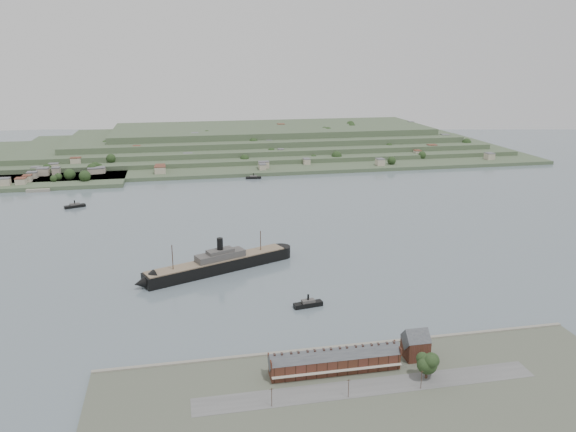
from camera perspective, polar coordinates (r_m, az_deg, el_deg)
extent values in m
plane|color=slate|center=(396.02, -0.52, -2.98)|extent=(1400.00, 1400.00, 0.00)
cube|color=#4C5142|center=(231.78, 8.68, -17.82)|extent=(220.00, 80.00, 2.00)
cube|color=gray|center=(263.00, 5.75, -13.19)|extent=(220.00, 2.00, 2.60)
cube|color=#595959|center=(235.88, 8.18, -16.83)|extent=(140.00, 12.00, 0.10)
cube|color=#452518|center=(242.62, 4.79, -14.73)|extent=(55.00, 8.00, 7.00)
cube|color=#373A3F|center=(240.85, 4.81, -14.02)|extent=(55.60, 8.15, 8.15)
cube|color=#B4B0A0|center=(238.95, 5.11, -15.41)|extent=(55.00, 1.60, 0.25)
cube|color=#452518|center=(235.01, -1.86, -14.51)|extent=(0.50, 8.40, 3.00)
cube|color=#452518|center=(248.63, 11.08, -12.99)|extent=(0.50, 8.40, 3.00)
cube|color=#32211C|center=(235.12, -0.50, -14.09)|extent=(0.90, 1.40, 3.20)
cube|color=#32211C|center=(236.07, 0.85, -13.96)|extent=(0.90, 1.40, 3.20)
cube|color=#32211C|center=(238.98, 4.17, -13.60)|extent=(0.90, 1.40, 3.20)
cube|color=#32211C|center=(240.35, 5.47, -13.45)|extent=(0.90, 1.40, 3.20)
cube|color=#32211C|center=(244.30, 8.64, -13.04)|extent=(0.90, 1.40, 3.20)
cube|color=#32211C|center=(246.07, 9.88, -12.88)|extent=(0.90, 1.40, 3.20)
cube|color=#452518|center=(257.15, 12.81, -12.95)|extent=(10.00, 10.00, 9.00)
cube|color=#373A3F|center=(255.02, 12.87, -12.06)|extent=(10.40, 10.18, 10.18)
cube|color=#3E5136|center=(741.98, -5.77, 6.16)|extent=(760.00, 260.00, 4.00)
cube|color=#3E5136|center=(767.86, -4.47, 6.87)|extent=(680.00, 220.00, 5.00)
cube|color=#3E5136|center=(783.58, -3.52, 7.48)|extent=(600.00, 200.00, 6.00)
cube|color=#3E5136|center=(799.46, -2.60, 8.14)|extent=(520.00, 180.00, 7.00)
cube|color=#3E5136|center=(815.50, -1.72, 8.84)|extent=(440.00, 160.00, 8.00)
cube|color=#3E5136|center=(643.92, -22.76, 3.44)|extent=(150.00, 90.00, 4.00)
cube|color=gray|center=(604.98, -23.95, 2.50)|extent=(22.00, 14.00, 2.80)
cube|color=black|center=(351.03, -7.15, -5.04)|extent=(91.16, 47.47, 7.28)
cone|color=black|center=(334.44, -14.35, -6.55)|extent=(16.31, 16.31, 12.47)
cylinder|color=black|center=(372.79, -0.73, -3.63)|extent=(12.47, 12.47, 7.28)
cube|color=#77654F|center=(349.63, -7.18, -4.44)|extent=(88.84, 45.71, 0.62)
cube|color=#474442|center=(349.71, -6.89, -4.02)|extent=(32.38, 20.62, 4.16)
cube|color=#474442|center=(348.75, -6.90, -3.59)|extent=(18.15, 13.11, 2.60)
cylinder|color=black|center=(347.45, -6.92, -2.98)|extent=(3.74, 3.74, 9.35)
cylinder|color=#3C271C|center=(336.15, -11.65, -4.25)|extent=(0.52, 0.52, 16.63)
cylinder|color=#3C271C|center=(361.72, -2.80, -2.62)|extent=(0.52, 0.52, 14.55)
cube|color=black|center=(302.85, 2.06, -8.98)|extent=(16.19, 6.55, 2.52)
cube|color=#474442|center=(302.05, 2.06, -8.65)|extent=(7.51, 4.40, 1.89)
cylinder|color=black|center=(301.17, 2.06, -8.29)|extent=(1.05, 1.05, 3.67)
cube|color=black|center=(526.28, -20.83, 0.93)|extent=(18.20, 11.28, 2.35)
cube|color=#474442|center=(525.85, -20.85, 1.12)|extent=(8.84, 6.66, 1.77)
cylinder|color=black|center=(525.38, -20.87, 1.33)|extent=(0.98, 0.98, 3.43)
cube|color=black|center=(608.11, -3.53, 3.91)|extent=(16.81, 6.07, 2.19)
cube|color=#474442|center=(607.76, -3.53, 4.06)|extent=(7.71, 4.32, 1.65)
cylinder|color=black|center=(607.38, -3.53, 4.23)|extent=(0.91, 0.91, 3.20)
cylinder|color=#3C271C|center=(244.62, 13.88, -15.24)|extent=(1.11, 1.11, 4.62)
sphere|color=black|center=(242.51, 13.95, -14.40)|extent=(8.32, 8.32, 8.32)
sphere|color=black|center=(243.68, 14.38, -14.02)|extent=(6.47, 6.47, 6.47)
sphere|color=black|center=(240.49, 13.69, -14.53)|extent=(5.92, 5.92, 5.92)
sphere|color=black|center=(239.97, 14.30, -14.14)|extent=(5.55, 5.55, 5.55)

